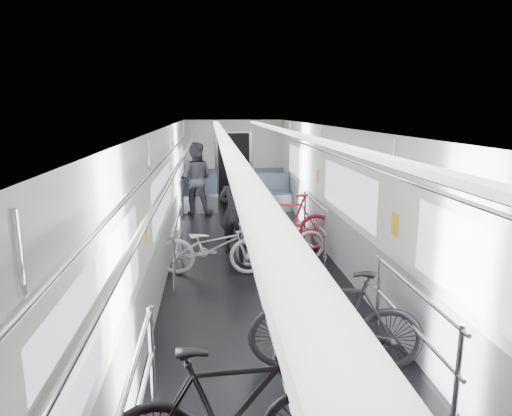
{
  "coord_description": "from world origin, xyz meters",
  "views": [
    {
      "loc": [
        -0.72,
        -7.11,
        2.69
      ],
      "look_at": [
        0.0,
        0.07,
        1.14
      ],
      "focal_mm": 32.0,
      "sensor_mm": 36.0,
      "label": 1
    }
  ],
  "objects_px": {
    "person_standing": "(234,211)",
    "bike_left_far": "(212,247)",
    "bike_right_far": "(287,222)",
    "bike_aisle": "(254,228)",
    "person_seated": "(195,178)",
    "bike_right_mid": "(282,240)",
    "bike_right_near": "(336,321)",
    "bike_left_mid": "(231,414)"
  },
  "relations": [
    {
      "from": "bike_left_far",
      "to": "person_standing",
      "type": "relative_size",
      "value": 1.1
    },
    {
      "from": "bike_right_near",
      "to": "bike_right_mid",
      "type": "distance_m",
      "value": 3.41
    },
    {
      "from": "bike_right_mid",
      "to": "person_seated",
      "type": "bearing_deg",
      "value": -170.36
    },
    {
      "from": "bike_right_near",
      "to": "bike_aisle",
      "type": "bearing_deg",
      "value": -164.66
    },
    {
      "from": "bike_right_near",
      "to": "bike_right_mid",
      "type": "bearing_deg",
      "value": -170.76
    },
    {
      "from": "bike_right_mid",
      "to": "person_seated",
      "type": "relative_size",
      "value": 0.89
    },
    {
      "from": "person_seated",
      "to": "bike_right_near",
      "type": "bearing_deg",
      "value": 113.37
    },
    {
      "from": "bike_left_mid",
      "to": "bike_aisle",
      "type": "xyz_separation_m",
      "value": [
        0.67,
        5.4,
        -0.04
      ]
    },
    {
      "from": "bike_left_mid",
      "to": "person_seated",
      "type": "height_order",
      "value": "person_seated"
    },
    {
      "from": "bike_left_mid",
      "to": "bike_right_far",
      "type": "xyz_separation_m",
      "value": [
        1.35,
        5.58,
        0.02
      ]
    },
    {
      "from": "bike_right_far",
      "to": "bike_aisle",
      "type": "xyz_separation_m",
      "value": [
        -0.67,
        -0.18,
        -0.06
      ]
    },
    {
      "from": "bike_left_far",
      "to": "bike_right_mid",
      "type": "distance_m",
      "value": 1.28
    },
    {
      "from": "bike_right_far",
      "to": "person_standing",
      "type": "distance_m",
      "value": 1.07
    },
    {
      "from": "bike_left_mid",
      "to": "person_standing",
      "type": "bearing_deg",
      "value": -6.04
    },
    {
      "from": "person_seated",
      "to": "bike_left_far",
      "type": "bearing_deg",
      "value": 106.05
    },
    {
      "from": "bike_left_mid",
      "to": "bike_right_near",
      "type": "xyz_separation_m",
      "value": [
        1.15,
        1.35,
        0.01
      ]
    },
    {
      "from": "bike_aisle",
      "to": "person_standing",
      "type": "height_order",
      "value": "person_standing"
    },
    {
      "from": "bike_right_mid",
      "to": "bike_left_mid",
      "type": "bearing_deg",
      "value": -24.66
    },
    {
      "from": "bike_left_far",
      "to": "bike_right_mid",
      "type": "xyz_separation_m",
      "value": [
        1.23,
        0.38,
        -0.03
      ]
    },
    {
      "from": "bike_left_far",
      "to": "person_standing",
      "type": "xyz_separation_m",
      "value": [
        0.43,
        1.12,
        0.34
      ]
    },
    {
      "from": "bike_left_mid",
      "to": "bike_right_mid",
      "type": "distance_m",
      "value": 4.89
    },
    {
      "from": "bike_right_mid",
      "to": "person_standing",
      "type": "bearing_deg",
      "value": -144.32
    },
    {
      "from": "bike_left_far",
      "to": "bike_right_near",
      "type": "relative_size",
      "value": 0.97
    },
    {
      "from": "bike_right_mid",
      "to": "bike_aisle",
      "type": "xyz_separation_m",
      "value": [
        -0.44,
        0.64,
        0.06
      ]
    },
    {
      "from": "bike_left_mid",
      "to": "bike_right_mid",
      "type": "height_order",
      "value": "bike_left_mid"
    },
    {
      "from": "bike_left_far",
      "to": "bike_right_mid",
      "type": "relative_size",
      "value": 1.07
    },
    {
      "from": "person_standing",
      "to": "bike_left_far",
      "type": "bearing_deg",
      "value": 88.62
    },
    {
      "from": "bike_left_mid",
      "to": "person_seated",
      "type": "bearing_deg",
      "value": 0.48
    },
    {
      "from": "bike_left_mid",
      "to": "person_seated",
      "type": "relative_size",
      "value": 0.95
    },
    {
      "from": "person_standing",
      "to": "person_seated",
      "type": "bearing_deg",
      "value": -57.04
    },
    {
      "from": "bike_left_far",
      "to": "person_seated",
      "type": "bearing_deg",
      "value": 10.62
    },
    {
      "from": "bike_aisle",
      "to": "bike_right_far",
      "type": "bearing_deg",
      "value": 33.03
    },
    {
      "from": "bike_left_far",
      "to": "person_standing",
      "type": "bearing_deg",
      "value": -15.28
    },
    {
      "from": "bike_right_far",
      "to": "bike_aisle",
      "type": "bearing_deg",
      "value": -71.05
    },
    {
      "from": "bike_right_near",
      "to": "person_standing",
      "type": "bearing_deg",
      "value": -159.96
    },
    {
      "from": "bike_aisle",
      "to": "person_seated",
      "type": "relative_size",
      "value": 1.01
    },
    {
      "from": "bike_left_far",
      "to": "bike_right_mid",
      "type": "bearing_deg",
      "value": -67.34
    },
    {
      "from": "bike_left_far",
      "to": "bike_aisle",
      "type": "height_order",
      "value": "bike_aisle"
    },
    {
      "from": "bike_right_near",
      "to": "bike_right_far",
      "type": "xyz_separation_m",
      "value": [
        0.2,
        4.23,
        0.01
      ]
    },
    {
      "from": "bike_right_far",
      "to": "bike_left_mid",
      "type": "bearing_deg",
      "value": -9.41
    },
    {
      "from": "bike_left_mid",
      "to": "bike_aisle",
      "type": "height_order",
      "value": "bike_left_mid"
    },
    {
      "from": "bike_right_near",
      "to": "person_seated",
      "type": "distance_m",
      "value": 7.81
    }
  ]
}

